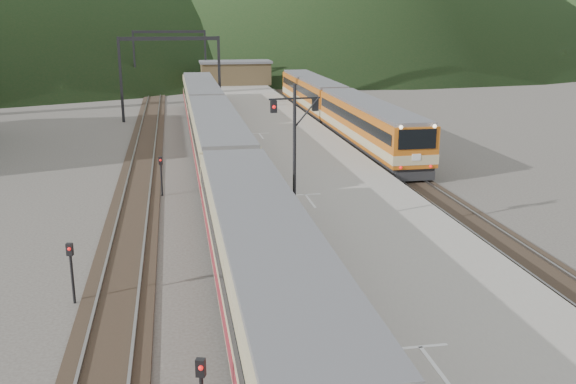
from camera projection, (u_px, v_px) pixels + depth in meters
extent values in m
cube|color=black|center=(212.00, 150.00, 48.68)|extent=(2.60, 200.00, 0.12)
cube|color=slate|center=(202.00, 149.00, 48.53)|extent=(0.10, 200.00, 0.14)
cube|color=slate|center=(221.00, 148.00, 48.78)|extent=(0.10, 200.00, 0.14)
cube|color=black|center=(145.00, 152.00, 47.83)|extent=(2.60, 200.00, 0.12)
cube|color=slate|center=(135.00, 151.00, 47.69)|extent=(0.10, 200.00, 0.14)
cube|color=slate|center=(154.00, 151.00, 47.93)|extent=(0.10, 200.00, 0.14)
cube|color=black|center=(358.00, 145.00, 50.63)|extent=(2.60, 200.00, 0.12)
cube|color=slate|center=(349.00, 144.00, 50.48)|extent=(0.10, 200.00, 0.14)
cube|color=slate|center=(367.00, 143.00, 50.73)|extent=(0.10, 200.00, 0.14)
cube|color=gray|center=(289.00, 147.00, 47.62)|extent=(8.00, 100.00, 1.00)
cube|color=black|center=(121.00, 80.00, 60.59)|extent=(0.25, 0.25, 8.00)
cube|color=black|center=(219.00, 78.00, 62.16)|extent=(0.25, 0.25, 8.00)
cube|color=black|center=(169.00, 39.00, 60.36)|extent=(9.30, 0.22, 0.35)
cube|color=black|center=(135.00, 62.00, 84.30)|extent=(0.25, 0.25, 8.00)
cube|color=black|center=(206.00, 61.00, 85.88)|extent=(0.25, 0.25, 8.00)
cube|color=black|center=(169.00, 32.00, 84.07)|extent=(9.30, 0.22, 0.35)
cube|color=#4E3F28|center=(236.00, 74.00, 85.05)|extent=(9.00, 4.00, 2.80)
cube|color=slate|center=(235.00, 62.00, 84.64)|extent=(9.40, 4.40, 0.30)
cube|color=tan|center=(264.00, 260.00, 21.24)|extent=(3.13, 21.04, 3.82)
cube|color=tan|center=(217.00, 140.00, 41.67)|extent=(3.13, 21.04, 3.82)
cube|color=tan|center=(202.00, 98.00, 62.10)|extent=(3.13, 21.04, 3.82)
cube|color=#B25814|center=(369.00, 126.00, 47.55)|extent=(2.88, 19.35, 3.51)
cube|color=#B25814|center=(312.00, 95.00, 66.38)|extent=(2.88, 19.35, 3.51)
cylinder|color=black|center=(294.00, 159.00, 26.98)|extent=(0.14, 0.14, 6.26)
cube|color=black|center=(295.00, 98.00, 26.31)|extent=(2.19, 0.33, 0.07)
cube|color=black|center=(274.00, 107.00, 26.13)|extent=(0.27, 0.21, 0.50)
cube|color=black|center=(315.00, 105.00, 26.64)|extent=(0.27, 0.21, 0.50)
cube|color=black|center=(201.00, 368.00, 14.93)|extent=(0.26, 0.22, 0.45)
cylinder|color=black|center=(161.00, 179.00, 36.36)|extent=(0.10, 0.10, 2.00)
cube|color=black|center=(160.00, 161.00, 36.08)|extent=(0.23, 0.18, 0.45)
cylinder|color=black|center=(72.00, 277.00, 22.73)|extent=(0.10, 0.10, 2.00)
cube|color=black|center=(70.00, 249.00, 22.45)|extent=(0.25, 0.20, 0.45)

